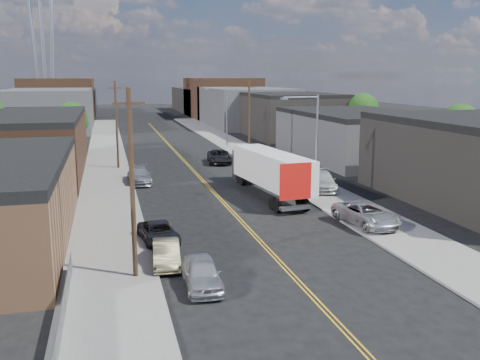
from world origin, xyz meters
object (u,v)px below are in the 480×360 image
car_right_lot_a (366,214)px  car_ahead_truck (219,157)px  car_left_d (139,176)px  semi_truck (267,169)px  car_left_c (159,233)px  car_left_a (202,273)px  car_right_lot_b (322,181)px  car_left_b (166,253)px  car_right_lot_c (290,162)px

car_right_lot_a → car_ahead_truck: bearing=89.5°
car_left_d → car_right_lot_a: bearing=-54.1°
semi_truck → car_left_c: size_ratio=3.41×
car_left_a → car_left_c: 8.23m
car_right_lot_b → car_right_lot_a: bearing=-82.5°
car_left_a → car_right_lot_b: 24.88m
semi_truck → car_right_lot_b: 5.50m
semi_truck → car_left_b: 19.75m
car_left_b → car_right_lot_c: size_ratio=1.01×
car_right_lot_c → car_ahead_truck: size_ratio=0.72×
car_left_b → car_left_d: bearing=94.4°
car_left_d → car_right_lot_c: 17.93m
semi_truck → car_left_b: size_ratio=3.72×
car_left_c → car_left_d: 19.81m
car_right_lot_a → car_left_d: bearing=117.8°
car_right_lot_a → car_right_lot_b: 11.99m
semi_truck → car_right_lot_a: size_ratio=2.74×
car_left_d → semi_truck: bearing=-36.1°
car_left_a → car_ahead_truck: bearing=79.4°
semi_truck → car_right_lot_a: 12.65m
car_left_d → car_ahead_truck: size_ratio=0.92×
car_right_lot_b → car_left_c: bearing=-128.5°
car_left_b → car_left_c: 4.39m
car_left_c → car_ahead_truck: size_ratio=0.79×
car_ahead_truck → car_right_lot_a: bearing=-74.7°
semi_truck → car_right_lot_c: bearing=54.9°
car_right_lot_b → car_ahead_truck: bearing=123.2°
car_right_lot_a → car_right_lot_c: size_ratio=1.36×
car_left_b → car_left_c: bearing=94.4°
car_left_b → car_ahead_truck: size_ratio=0.72×
car_left_a → car_left_b: car_left_a is taller
car_left_a → car_right_lot_b: bearing=56.0°
car_left_c → car_right_lot_b: 20.11m
car_left_b → car_right_lot_b: size_ratio=0.74×
car_left_a → car_left_c: bearing=102.3°
car_left_a → car_left_b: bearing=113.1°
car_left_b → car_left_a: bearing=-65.0°
car_left_a → car_left_c: car_left_a is taller
car_right_lot_a → car_right_lot_c: car_right_lot_a is taller
car_left_b → car_right_lot_a: bearing=21.1°
car_left_a → car_ahead_truck: car_ahead_truck is taller
car_left_b → car_right_lot_b: (16.22, 16.27, 0.28)m
car_right_lot_c → semi_truck: bearing=-110.2°
car_left_d → car_left_a: bearing=-87.6°
semi_truck → car_left_d: (-10.88, 7.80, -1.51)m
car_right_lot_b → car_left_b: bearing=-119.6°
car_left_a → car_right_lot_c: size_ratio=1.06×
semi_truck → car_ahead_truck: 18.19m
car_left_b → car_right_lot_b: bearing=49.5°
car_right_lot_a → car_ahead_truck: size_ratio=0.98×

